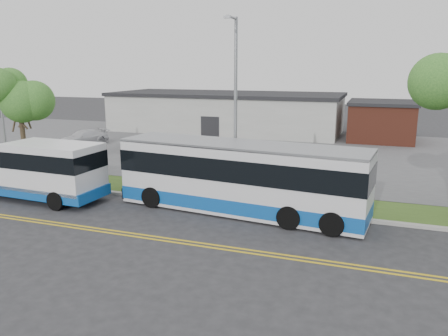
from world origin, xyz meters
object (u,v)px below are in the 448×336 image
at_px(streetlight_near, 235,103).
at_px(streetlight_far, 0,104).
at_px(pedestrian, 79,163).
at_px(parked_car_a, 140,147).
at_px(transit_bus, 240,178).
at_px(tree_west, 19,98).
at_px(parked_car_b, 83,138).
at_px(shuttle_bus, 42,169).

distance_m(streetlight_near, streetlight_far, 19.20).
xyz_separation_m(pedestrian, parked_car_a, (0.69, 6.70, -0.03)).
xyz_separation_m(transit_bus, pedestrian, (-12.30, 3.40, -0.88)).
xyz_separation_m(tree_west, parked_car_b, (-3.27, 10.49, -4.35)).
xyz_separation_m(tree_west, parked_car_a, (4.38, 7.50, -4.27)).
distance_m(streetlight_far, shuttle_bus, 11.57).
bearing_deg(pedestrian, streetlight_near, 149.67).
xyz_separation_m(tree_west, pedestrian, (3.69, 0.80, -4.24)).
height_order(tree_west, parked_car_a, tree_west).
relative_size(tree_west, parked_car_b, 1.48).
xyz_separation_m(tree_west, shuttle_bus, (5.21, -4.21, -3.44)).
bearing_deg(tree_west, transit_bus, -9.23).
bearing_deg(parked_car_a, streetlight_far, -172.85).
distance_m(streetlight_near, shuttle_bus, 11.06).
height_order(transit_bus, parked_car_b, transit_bus).
xyz_separation_m(shuttle_bus, parked_car_a, (-0.83, 11.70, -0.83)).
relative_size(streetlight_near, parked_car_a, 2.08).
distance_m(streetlight_far, transit_bus, 20.74).
height_order(shuttle_bus, parked_car_a, shuttle_bus).
distance_m(pedestrian, parked_car_a, 6.73).
relative_size(streetlight_far, transit_bus, 0.63).
distance_m(streetlight_far, parked_car_b, 9.09).
relative_size(streetlight_far, shuttle_bus, 0.96).
xyz_separation_m(tree_west, transit_bus, (15.99, -2.60, -3.37)).
distance_m(tree_west, transit_bus, 16.55).
relative_size(shuttle_bus, parked_car_a, 1.83).
bearing_deg(parked_car_b, tree_west, -49.11).
xyz_separation_m(transit_bus, parked_car_a, (-11.61, 10.10, -0.91)).
relative_size(tree_west, parked_car_a, 1.51).
bearing_deg(streetlight_near, pedestrian, 173.58).
height_order(tree_west, streetlight_far, streetlight_far).
bearing_deg(shuttle_bus, streetlight_near, 23.09).
height_order(streetlight_far, parked_car_b, streetlight_far).
distance_m(tree_west, pedestrian, 5.68).
relative_size(shuttle_bus, parked_car_b, 1.79).
distance_m(streetlight_far, pedestrian, 8.61).
bearing_deg(parked_car_b, pedestrian, -30.72).
xyz_separation_m(shuttle_bus, parked_car_b, (-8.48, 14.69, -0.91)).
bearing_deg(streetlight_near, parked_car_b, 149.04).
height_order(streetlight_far, pedestrian, streetlight_far).
bearing_deg(shuttle_bus, pedestrian, 109.09).
bearing_deg(tree_west, streetlight_far, 151.02).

